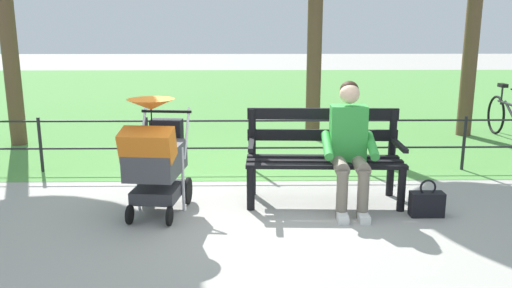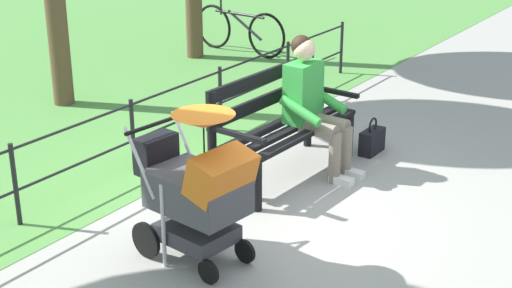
% 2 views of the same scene
% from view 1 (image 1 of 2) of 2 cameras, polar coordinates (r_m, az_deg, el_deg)
% --- Properties ---
extents(ground_plane, '(60.00, 60.00, 0.00)m').
position_cam_1_polar(ground_plane, '(5.38, -0.11, -6.64)').
color(ground_plane, '#9E9B93').
extents(grass_lawn, '(40.00, 16.00, 0.01)m').
position_cam_1_polar(grass_lawn, '(13.99, -0.63, 5.52)').
color(grass_lawn, '#518E42').
rests_on(grass_lawn, ground).
extents(park_bench, '(1.62, 0.66, 0.96)m').
position_cam_1_polar(park_bench, '(5.40, 7.49, -0.87)').
color(park_bench, black).
rests_on(park_bench, ground).
extents(person_on_bench, '(0.55, 0.74, 1.28)m').
position_cam_1_polar(person_on_bench, '(5.19, 10.32, 0.18)').
color(person_on_bench, slate).
rests_on(person_on_bench, ground).
extents(stroller, '(0.59, 0.93, 1.15)m').
position_cam_1_polar(stroller, '(5.02, -11.09, -1.27)').
color(stroller, black).
rests_on(stroller, ground).
extents(handbag, '(0.32, 0.14, 0.37)m').
position_cam_1_polar(handbag, '(5.28, 18.42, -6.28)').
color(handbag, black).
rests_on(handbag, ground).
extents(park_fence, '(8.07, 0.04, 0.70)m').
position_cam_1_polar(park_fence, '(6.49, 2.22, 0.62)').
color(park_fence, black).
rests_on(park_fence, ground).
extents(bicycle, '(0.44, 1.66, 0.89)m').
position_cam_1_polar(bicycle, '(9.24, 26.24, 2.62)').
color(bicycle, black).
rests_on(bicycle, ground).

